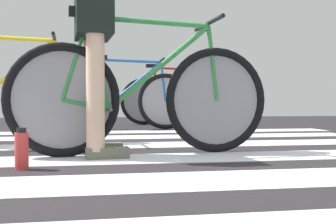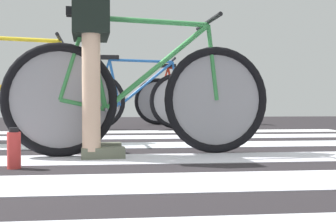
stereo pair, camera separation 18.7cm
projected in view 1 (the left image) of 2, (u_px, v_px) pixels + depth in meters
The scene contains 7 objects.
ground at pixel (101, 157), 2.64m from camera, with size 18.00×14.00×0.02m.
crosswalk_markings at pixel (104, 159), 2.47m from camera, with size 5.46×5.00×0.00m.
bicycle_1_of_4 at pixel (143, 96), 2.68m from camera, with size 1.73×0.52×0.93m.
cyclist_1_of_4 at pixel (95, 51), 2.60m from camera, with size 0.35×0.43×1.03m.
bicycle_3_of_4 at pixel (126, 99), 5.21m from camera, with size 1.74×0.52×0.93m.
bicycle_4_of_4 at pixel (176, 100), 6.43m from camera, with size 1.74×0.52×0.93m.
water_bottle at pixel (23, 150), 2.10m from camera, with size 0.07×0.07×0.21m.
Camera 1 is at (-0.00, -2.67, 0.36)m, focal length 44.10 mm.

